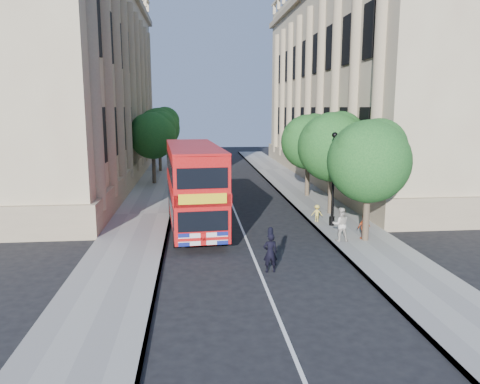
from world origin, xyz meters
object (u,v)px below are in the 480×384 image
object	(u,v)px
lamp_post	(333,183)
woman_pedestrian	(340,224)
box_van	(205,186)
police_constable	(270,253)
double_decker_bus	(194,184)

from	to	relation	value
lamp_post	woman_pedestrian	bearing A→B (deg)	-99.25
box_van	police_constable	bearing A→B (deg)	-77.80
double_decker_bus	woman_pedestrian	distance (m)	8.10
double_decker_bus	police_constable	distance (m)	8.05
double_decker_bus	police_constable	bearing A→B (deg)	-71.94
lamp_post	double_decker_bus	bearing A→B (deg)	175.93
lamp_post	box_van	xyz separation A→B (m)	(-6.81, 7.09, -1.27)
double_decker_bus	box_van	world-z (taller)	double_decker_bus
box_van	woman_pedestrian	world-z (taller)	box_van
lamp_post	double_decker_bus	size ratio (longest dim) A/B	0.52
lamp_post	double_decker_bus	xyz separation A→B (m)	(-7.60, 0.54, -0.03)
lamp_post	woman_pedestrian	size ratio (longest dim) A/B	3.08
lamp_post	double_decker_bus	distance (m)	7.62
box_van	double_decker_bus	bearing A→B (deg)	-93.83
box_van	woman_pedestrian	bearing A→B (deg)	-55.02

